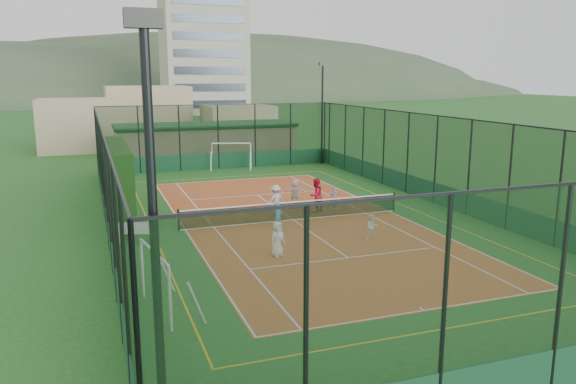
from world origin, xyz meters
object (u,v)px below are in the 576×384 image
object	(u,v)px
futsal_goal_near	(155,283)
futsal_goal_far	(231,156)
coach	(316,195)
floodlight_sw	(156,262)
floodlight_ne	(322,114)
white_bench	(137,232)
child_near_right	(372,227)
child_near_left	(278,239)
clubhouse	(206,142)
child_far_right	(334,197)
child_far_left	(276,200)
apartment_tower	(203,33)
child_far_back	(295,192)
child_near_mid	(278,215)

from	to	relation	value
futsal_goal_near	futsal_goal_far	size ratio (longest dim) A/B	0.98
futsal_goal_near	coach	xyz separation A→B (m)	(9.63, 10.41, -0.06)
floodlight_sw	floodlight_ne	world-z (taller)	same
white_bench	child_near_right	bearing A→B (deg)	-0.46
child_near_left	clubhouse	bearing A→B (deg)	57.59
child_far_right	child_near_left	bearing A→B (deg)	42.57
futsal_goal_near	child_near_right	distance (m)	11.16
futsal_goal_far	child_near_right	size ratio (longest dim) A/B	2.75
futsal_goal_far	child_far_right	bearing A→B (deg)	-63.37
child_far_left	white_bench	bearing A→B (deg)	6.07
floodlight_ne	apartment_tower	bearing A→B (deg)	87.02
child_far_back	apartment_tower	bearing A→B (deg)	-82.11
futsal_goal_near	child_far_left	distance (m)	13.01
child_far_right	child_far_back	world-z (taller)	child_far_back
apartment_tower	child_near_left	size ratio (longest dim) A/B	20.73
clubhouse	child_near_right	size ratio (longest dim) A/B	13.41
child_far_back	clubhouse	bearing A→B (deg)	-70.62
child_near_right	child_near_left	bearing A→B (deg)	-170.32
floodlight_sw	apartment_tower	world-z (taller)	apartment_tower
child_near_left	child_far_right	xyz separation A→B (m)	(5.65, 7.00, -0.12)
child_far_left	child_far_back	size ratio (longest dim) A/B	1.06
floodlight_ne	clubhouse	distance (m)	10.47
child_near_mid	child_near_right	distance (m)	4.62
child_far_back	child_near_right	bearing A→B (deg)	112.66
white_bench	child_far_right	distance (m)	11.30
white_bench	floodlight_sw	bearing A→B (deg)	-76.59
floodlight_sw	coach	distance (m)	20.82
child_near_mid	floodlight_sw	bearing A→B (deg)	-148.79
clubhouse	child_near_left	xyz separation A→B (m)	(-2.60, -27.22, -0.84)
child_near_right	child_far_left	world-z (taller)	child_far_left
apartment_tower	white_bench	world-z (taller)	apartment_tower
clubhouse	child_near_right	bearing A→B (deg)	-85.35
futsal_goal_near	coach	size ratio (longest dim) A/B	1.67
clubhouse	apartment_tower	size ratio (longest dim) A/B	0.51
apartment_tower	futsal_goal_far	xyz separation A→B (m)	(-11.09, -65.45, -13.99)
floodlight_sw	white_bench	distance (m)	15.68
white_bench	child_near_right	xyz separation A→B (m)	(9.94, -3.02, 0.08)
clubhouse	child_far_left	xyz separation A→B (m)	(-0.46, -20.55, -0.78)
floodlight_ne	futsal_goal_far	distance (m)	8.29
floodlight_sw	clubhouse	xyz separation A→B (m)	(8.60, 38.60, -2.55)
floodlight_ne	clubhouse	size ratio (longest dim) A/B	0.54
apartment_tower	white_bench	size ratio (longest dim) A/B	16.87
white_bench	child_far_right	size ratio (longest dim) A/B	1.47
floodlight_sw	child_near_right	distance (m)	16.65
child_far_back	coach	xyz separation A→B (m)	(0.50, -1.92, 0.18)
child_far_right	coach	size ratio (longest dim) A/B	0.66
clubhouse	white_bench	size ratio (longest dim) A/B	8.55
white_bench	child_near_right	size ratio (longest dim) A/B	1.57
child_near_right	child_far_back	bearing A→B (deg)	96.62
child_near_right	clubhouse	bearing A→B (deg)	94.28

